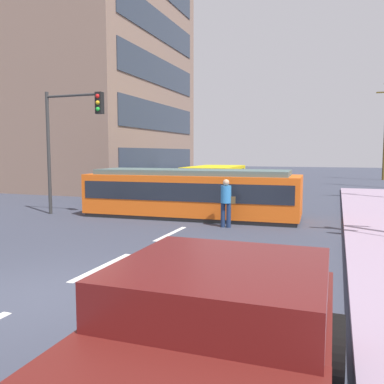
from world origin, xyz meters
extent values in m
plane|color=#383C4B|center=(0.00, 10.00, 0.00)|extent=(120.00, 120.00, 0.00)
cube|color=silver|center=(0.00, 2.00, 0.01)|extent=(0.16, 2.40, 0.01)
cube|color=silver|center=(0.00, 6.00, 0.01)|extent=(0.16, 2.40, 0.01)
cube|color=silver|center=(0.00, 15.42, 0.01)|extent=(0.16, 2.40, 0.01)
cube|color=silver|center=(0.00, 21.42, 0.01)|extent=(0.16, 2.40, 0.01)
cube|color=#896C5D|center=(-14.97, 21.38, 11.20)|extent=(15.45, 14.31, 22.40)
cube|color=#2D3847|center=(-7.22, 21.38, 1.92)|extent=(0.06, 12.17, 1.92)
cube|color=#2D3847|center=(-7.22, 21.38, 5.12)|extent=(0.06, 12.17, 1.92)
cube|color=#2D3847|center=(-7.22, 21.38, 8.32)|extent=(0.06, 12.17, 1.92)
cube|color=#2D3847|center=(-7.22, 21.38, 11.52)|extent=(0.06, 12.17, 1.92)
cube|color=#E45916|center=(-0.52, 9.42, 0.93)|extent=(8.60, 2.87, 1.56)
cube|color=#2D2D2D|center=(-0.52, 9.42, 0.07)|extent=(8.42, 2.74, 0.15)
cube|color=#4C6360|center=(-0.52, 9.42, 1.81)|extent=(7.73, 2.46, 0.20)
cube|color=#1E232D|center=(-0.52, 9.42, 1.12)|extent=(8.26, 2.90, 0.69)
cube|color=yellow|center=(-1.63, 16.38, 1.05)|extent=(2.66, 5.39, 1.50)
cube|color=black|center=(-1.56, 13.78, 1.28)|extent=(2.25, 0.19, 0.90)
cube|color=black|center=(-1.63, 16.38, 1.32)|extent=(2.68, 4.59, 0.60)
cylinder|color=black|center=(-1.58, 14.68, 0.45)|extent=(2.58, 0.98, 0.90)
cylinder|color=black|center=(-1.69, 18.08, 0.45)|extent=(2.58, 0.98, 0.90)
cylinder|color=navy|center=(1.25, 7.69, 0.42)|extent=(0.16, 0.16, 0.85)
cylinder|color=navy|center=(1.45, 7.69, 0.42)|extent=(0.16, 0.16, 0.85)
cylinder|color=#307DC4|center=(1.35, 7.69, 1.15)|extent=(0.36, 0.36, 0.60)
sphere|color=tan|center=(1.35, 7.69, 1.56)|extent=(0.22, 0.22, 0.22)
cube|color=brown|center=(1.57, 7.74, 0.95)|extent=(0.22, 0.15, 0.24)
cube|color=#581815|center=(3.95, -2.68, 0.68)|extent=(2.04, 5.01, 0.65)
cube|color=#5B1616|center=(3.94, -2.13, 1.27)|extent=(1.91, 1.91, 0.55)
cylinder|color=black|center=(2.94, -1.19, 0.40)|extent=(0.29, 0.80, 0.80)
cylinder|color=black|center=(4.94, -1.18, 0.40)|extent=(0.29, 0.80, 0.80)
cube|color=#112998|center=(-5.61, 13.42, 0.52)|extent=(1.85, 4.11, 0.55)
cube|color=black|center=(-5.61, 13.27, 0.99)|extent=(1.68, 2.27, 0.40)
cylinder|color=black|center=(-6.50, 14.66, 0.32)|extent=(0.23, 0.64, 0.64)
cylinder|color=black|center=(-4.70, 14.64, 0.32)|extent=(0.23, 0.64, 0.64)
cylinder|color=black|center=(-6.53, 12.21, 0.32)|extent=(0.23, 0.64, 0.64)
cylinder|color=black|center=(-4.73, 12.19, 0.32)|extent=(0.23, 0.64, 0.64)
cube|color=silver|center=(-5.75, 19.93, 0.52)|extent=(1.76, 4.36, 0.55)
cube|color=black|center=(-5.75, 19.78, 0.99)|extent=(1.60, 2.41, 0.40)
cylinder|color=black|center=(-6.60, 21.24, 0.32)|extent=(0.23, 0.64, 0.64)
cylinder|color=black|center=(-4.88, 21.22, 0.32)|extent=(0.23, 0.64, 0.64)
cylinder|color=black|center=(-6.62, 18.63, 0.32)|extent=(0.23, 0.64, 0.64)
cylinder|color=black|center=(-4.90, 18.61, 0.32)|extent=(0.23, 0.64, 0.64)
cylinder|color=#333333|center=(-6.43, 8.20, 2.53)|extent=(0.14, 0.14, 5.07)
cylinder|color=#333333|center=(-5.18, 8.20, 4.87)|extent=(2.51, 0.10, 0.10)
cube|color=black|center=(-3.93, 8.20, 4.52)|extent=(0.28, 0.24, 0.84)
sphere|color=red|center=(-3.93, 8.07, 4.77)|extent=(0.16, 0.16, 0.16)
sphere|color=gold|center=(-3.93, 8.07, 4.52)|extent=(0.16, 0.16, 0.16)
sphere|color=green|center=(-3.93, 8.07, 4.27)|extent=(0.16, 0.16, 0.16)
camera|label=1|loc=(4.94, -5.73, 2.58)|focal=37.89mm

